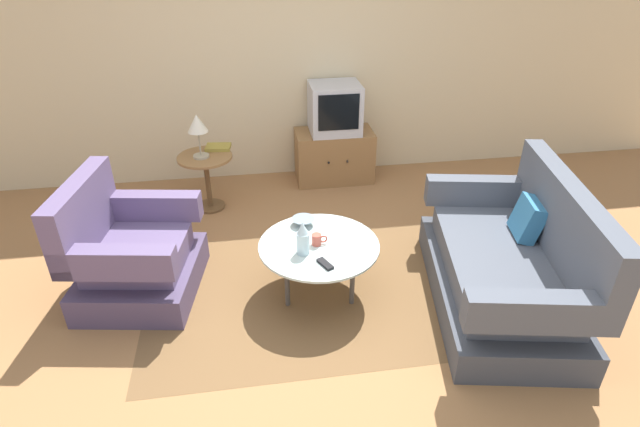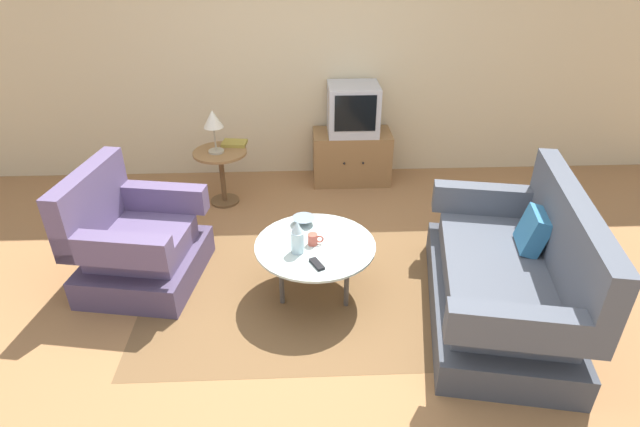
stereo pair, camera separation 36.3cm
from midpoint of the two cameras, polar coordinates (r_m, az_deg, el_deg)
ground_plane at (r=3.79m, az=-2.90°, el=-10.76°), size 16.00×16.00×0.00m
back_wall at (r=5.40m, az=-6.23°, el=17.93°), size 9.00×0.12×2.70m
area_rug at (r=3.94m, az=-2.78°, el=-8.86°), size 2.58×1.67×0.00m
armchair at (r=4.10m, az=-22.86°, el=-4.47°), size 0.95×1.02×0.92m
couch at (r=3.86m, az=17.89°, el=-5.74°), size 1.17×1.77×0.97m
coffee_table at (r=3.70m, az=-2.95°, el=-3.96°), size 0.88×0.88×0.44m
side_table at (r=5.01m, az=-14.66°, el=4.61°), size 0.51×0.51×0.55m
tv_stand at (r=5.48m, az=-0.32°, el=6.44°), size 0.81×0.45×0.55m
television at (r=5.30m, az=-0.34°, el=11.67°), size 0.51×0.45×0.50m
table_lamp at (r=4.82m, az=-15.72°, el=9.39°), size 0.18×0.18×0.41m
vase at (r=3.54m, az=-4.88°, el=-2.91°), size 0.09×0.09×0.25m
mug at (r=3.66m, az=-3.17°, el=-3.01°), size 0.12×0.07×0.08m
bowl at (r=3.90m, az=-4.55°, el=-0.99°), size 0.18×0.18×0.06m
tv_remote_dark at (r=3.47m, az=-2.44°, el=-5.76°), size 0.11×0.15×0.02m
book at (r=5.08m, az=-13.37°, el=7.20°), size 0.25×0.20×0.03m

